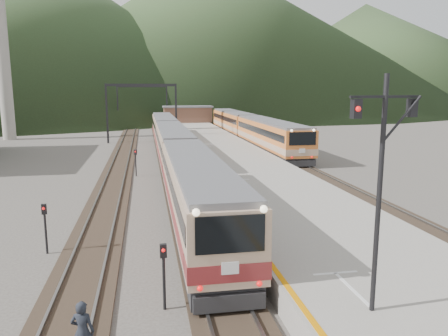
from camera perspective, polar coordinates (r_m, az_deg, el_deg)
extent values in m
cube|color=black|center=(46.60, -7.08, 1.32)|extent=(2.60, 200.00, 0.12)
cube|color=slate|center=(46.55, -7.97, 1.42)|extent=(0.10, 200.00, 0.14)
cube|color=slate|center=(46.63, -6.20, 1.47)|extent=(0.10, 200.00, 0.14)
cube|color=black|center=(46.61, -13.23, 1.13)|extent=(2.60, 200.00, 0.12)
cube|color=slate|center=(46.64, -14.12, 1.22)|extent=(0.10, 200.00, 0.14)
cube|color=slate|center=(46.56, -12.35, 1.28)|extent=(0.10, 200.00, 0.14)
cube|color=black|center=(48.59, 6.59, 1.70)|extent=(2.60, 200.00, 0.12)
cube|color=slate|center=(48.37, 5.77, 1.80)|extent=(0.10, 200.00, 0.14)
cube|color=slate|center=(48.78, 7.40, 1.83)|extent=(0.10, 200.00, 0.14)
cube|color=gray|center=(45.22, 0.16, 1.69)|extent=(8.00, 100.00, 1.00)
cube|color=black|center=(61.28, -15.04, 6.88)|extent=(0.25, 0.25, 8.00)
cube|color=black|center=(61.22, -6.27, 7.16)|extent=(0.25, 0.25, 8.00)
cube|color=black|center=(60.99, -10.78, 10.61)|extent=(9.30, 0.22, 0.35)
cube|color=black|center=(86.19, -13.71, 7.81)|extent=(0.25, 0.25, 8.00)
cube|color=black|center=(86.15, -7.46, 8.01)|extent=(0.25, 0.25, 8.00)
cube|color=black|center=(85.99, -10.67, 10.45)|extent=(9.30, 0.22, 0.35)
cylinder|color=#9E998E|center=(71.16, -27.15, 15.43)|extent=(1.80, 1.80, 30.00)
cube|color=brown|center=(84.51, -4.78, 6.93)|extent=(9.00, 4.00, 2.80)
cube|color=slate|center=(84.43, -4.79, 7.98)|extent=(9.40, 4.40, 0.30)
cone|color=#2F3F23|center=(200.84, -21.83, 16.04)|extent=(180.00, 180.00, 60.00)
cone|color=#2F3F23|center=(240.12, -2.50, 17.47)|extent=(220.00, 220.00, 75.00)
cone|color=#2F3F23|center=(244.16, 17.76, 13.94)|extent=(160.00, 160.00, 50.00)
cube|color=tan|center=(22.36, -3.61, -3.65)|extent=(2.67, 17.94, 3.26)
cube|color=tan|center=(40.44, -6.66, 2.55)|extent=(2.67, 17.94, 3.26)
cube|color=tan|center=(58.75, -7.82, 4.91)|extent=(2.67, 17.94, 3.26)
cube|color=orange|center=(50.02, 6.05, 4.33)|extent=(3.09, 20.78, 3.77)
cube|color=orange|center=(70.62, 1.21, 6.09)|extent=(3.09, 20.78, 3.77)
cylinder|color=black|center=(12.64, 19.59, -3.64)|extent=(0.14, 0.14, 6.63)
cube|color=black|center=(12.30, 20.35, 8.73)|extent=(2.18, 0.44, 0.07)
cube|color=black|center=(11.75, 16.88, 7.42)|extent=(0.28, 0.22, 0.50)
cube|color=black|center=(12.91, 23.34, 7.24)|extent=(0.28, 0.22, 0.50)
cylinder|color=black|center=(14.95, -7.84, -14.42)|extent=(0.10, 0.10, 2.00)
cube|color=black|center=(14.55, -7.94, -10.66)|extent=(0.23, 0.17, 0.45)
cylinder|color=black|center=(37.36, -11.44, 0.45)|extent=(0.10, 0.10, 2.00)
cube|color=black|center=(37.20, -11.50, 2.05)|extent=(0.26, 0.23, 0.45)
cylinder|color=black|center=(21.02, -22.25, -7.75)|extent=(0.10, 0.10, 2.00)
cube|color=black|center=(20.73, -22.45, -4.99)|extent=(0.24, 0.19, 0.45)
imported|color=black|center=(12.94, -17.98, -19.67)|extent=(0.70, 0.53, 1.74)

